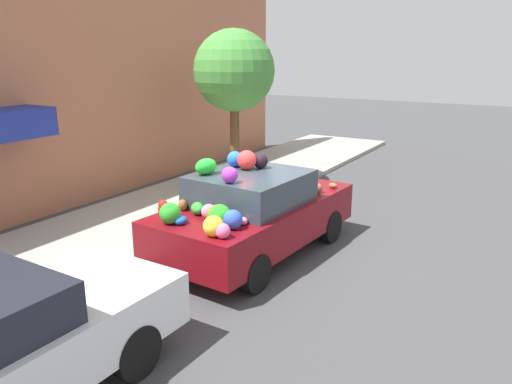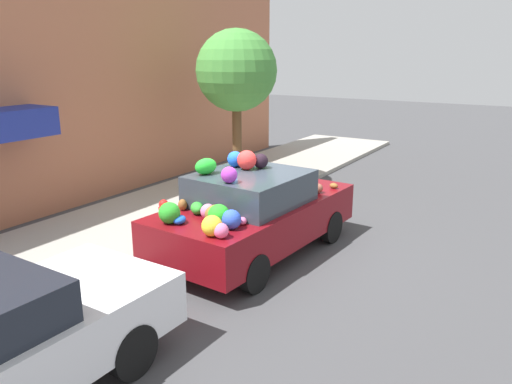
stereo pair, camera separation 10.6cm
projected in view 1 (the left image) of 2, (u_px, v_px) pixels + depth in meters
The scene contains 6 objects.
ground_plane at pixel (246, 250), 9.06m from camera, with size 60.00×60.00×0.00m, color #424244.
sidewalk_curb at pixel (137, 222), 10.38m from camera, with size 24.00×3.20×0.12m.
building_facade at pixel (45, 81), 10.55m from camera, with size 18.00×1.20×5.85m.
street_tree at pixel (234, 72), 12.53m from camera, with size 2.06×2.06×3.94m.
fire_hydrant at pixel (164, 218), 9.39m from camera, with size 0.20×0.20×0.70m.
art_car at pixel (254, 212), 8.69m from camera, with size 4.13×2.09×1.84m.
Camera 1 is at (-7.14, -4.49, 3.48)m, focal length 35.00 mm.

